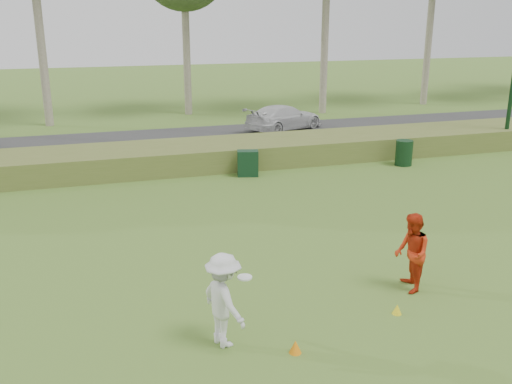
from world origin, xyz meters
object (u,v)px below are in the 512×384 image
object	(u,v)px
cone_orange	(295,347)
utility_cabinet	(248,163)
player_white	(224,300)
trash_bin	(404,153)
player_red	(412,253)
cone_yellow	(397,309)
car_right	(284,117)

from	to	relation	value
cone_orange	utility_cabinet	world-z (taller)	utility_cabinet
player_white	trash_bin	distance (m)	14.67
player_white	utility_cabinet	bearing A→B (deg)	-37.47
player_red	cone_yellow	xyz separation A→B (m)	(-0.81, -0.88, -0.78)
cone_yellow	car_right	world-z (taller)	car_right
utility_cabinet	trash_bin	world-z (taller)	trash_bin
player_white	cone_yellow	world-z (taller)	player_white
car_right	cone_orange	bearing A→B (deg)	136.95
cone_orange	cone_yellow	distance (m)	2.58
trash_bin	car_right	world-z (taller)	car_right
player_white	car_right	xyz separation A→B (m)	(7.92, 18.74, -0.20)
cone_yellow	trash_bin	world-z (taller)	trash_bin
cone_yellow	cone_orange	bearing A→B (deg)	-164.29
player_red	trash_bin	distance (m)	11.25
cone_orange	cone_yellow	world-z (taller)	cone_orange
player_white	car_right	distance (m)	20.34
cone_orange	trash_bin	bearing A→B (deg)	51.48
cone_yellow	car_right	bearing A→B (deg)	77.09
player_white	player_red	xyz separation A→B (m)	(4.44, 0.91, -0.02)
trash_bin	cone_yellow	bearing A→B (deg)	-121.54
player_white	car_right	bearing A→B (deg)	-41.89
player_red	cone_orange	size ratio (longest dim) A/B	7.08
cone_orange	trash_bin	world-z (taller)	trash_bin
player_red	cone_yellow	size ratio (longest dim) A/B	8.23
cone_yellow	car_right	distance (m)	19.20
cone_yellow	utility_cabinet	bearing A→B (deg)	89.88
trash_bin	car_right	xyz separation A→B (m)	(-2.20, 8.13, 0.19)
car_right	cone_yellow	bearing A→B (deg)	143.27
cone_orange	utility_cabinet	xyz separation A→B (m)	(2.50, 11.59, 0.36)
cone_orange	cone_yellow	bearing A→B (deg)	15.71
cone_yellow	utility_cabinet	distance (m)	10.90
trash_bin	car_right	size ratio (longest dim) A/B	0.23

